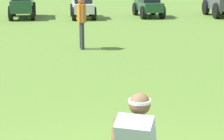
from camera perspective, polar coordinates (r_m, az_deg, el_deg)
teammate_near_sideline at (r=13.15m, az=-4.00°, el=6.78°), size 0.26×0.50×1.56m
parked_car_slot_b at (r=20.90m, az=-11.63°, el=8.65°), size 1.32×2.47×1.34m
parked_car_slot_c at (r=20.43m, az=-3.84°, el=8.34°), size 1.22×2.25×1.10m
parked_car_slot_d at (r=20.98m, az=4.80°, el=8.47°), size 1.33×2.29×1.10m
parked_car_slot_e at (r=21.69m, az=14.07°, el=8.76°), size 1.25×2.39×1.40m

